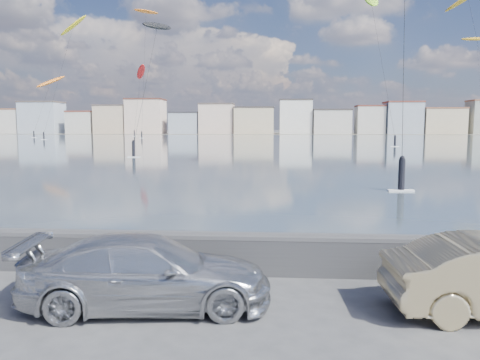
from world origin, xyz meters
TOP-DOWN VIEW (x-y plane):
  - ground at (0.00, 0.00)m, footprint 700.00×700.00m
  - bay_water at (0.00, 91.50)m, footprint 500.00×177.00m
  - far_shore_strip at (0.00, 200.00)m, footprint 500.00×60.00m
  - seawall at (0.00, 2.70)m, footprint 400.00×0.36m
  - far_buildings at (1.31, 186.00)m, footprint 240.79×13.26m
  - car_silver at (-0.63, 0.52)m, footprint 5.17×2.57m
  - kitesurfer_0 at (-66.44, 132.93)m, footprint 7.73×14.74m
  - kitesurfer_1 at (69.17, 156.24)m, footprint 9.93×12.54m
  - kitesurfer_3 at (-43.59, 152.01)m, footprint 5.55×14.77m
  - kitesurfer_5 at (19.14, 79.50)m, footprint 5.56×10.87m
  - kitesurfer_12 at (-14.26, 57.08)m, footprint 4.01×17.81m
  - kitesurfer_13 at (-53.27, 120.34)m, footprint 8.61×17.30m
  - kitesurfer_16 at (-36.48, 133.93)m, footprint 8.72×16.15m

SIDE VIEW (x-z plane):
  - ground at x=0.00m, z-range 0.00..0.00m
  - bay_water at x=0.00m, z-range 0.01..0.01m
  - far_shore_strip at x=0.00m, z-range 0.01..0.01m
  - seawall at x=0.00m, z-range 0.04..1.12m
  - car_silver at x=-0.63m, z-range 0.00..1.44m
  - far_buildings at x=1.31m, z-range -1.27..13.33m
  - kitesurfer_0 at x=-66.44m, z-range 6.98..26.55m
  - kitesurfer_12 at x=-14.26m, z-range 7.64..26.25m
  - kitesurfer_3 at x=-43.59m, z-range 9.13..33.70m
  - kitesurfer_5 at x=19.14m, z-range 11.32..39.95m
  - kitesurfer_13 at x=-53.27m, z-range 13.47..47.55m
  - kitesurfer_1 at x=69.17m, z-range 15.10..48.42m
  - kitesurfer_16 at x=-36.48m, z-range 17.40..56.28m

